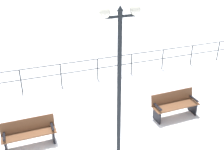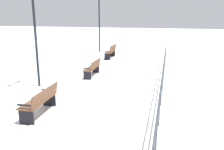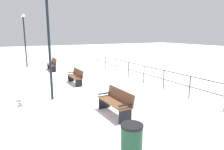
{
  "view_description": "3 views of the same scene",
  "coord_description": "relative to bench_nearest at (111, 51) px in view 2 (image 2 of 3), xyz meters",
  "views": [
    {
      "loc": [
        7.01,
        -2.5,
        5.63
      ],
      "look_at": [
        -2.09,
        0.9,
        0.95
      ],
      "focal_mm": 44.49,
      "sensor_mm": 36.0,
      "label": 1
    },
    {
      "loc": [
        -3.86,
        9.02,
        3.19
      ],
      "look_at": [
        -1.5,
        -1.21,
        0.45
      ],
      "focal_mm": 39.18,
      "sensor_mm": 36.0,
      "label": 2
    },
    {
      "loc": [
        3.32,
        8.48,
        2.83
      ],
      "look_at": [
        -0.91,
        0.56,
        0.99
      ],
      "focal_mm": 32.95,
      "sensor_mm": 36.0,
      "label": 3
    }
  ],
  "objects": [
    {
      "name": "ground_plane",
      "position": [
        -0.01,
        7.44,
        -0.5
      ],
      "size": [
        80.0,
        80.0,
        0.0
      ],
      "primitive_type": "plane",
      "color": "white",
      "rests_on": "ground"
    },
    {
      "name": "bench_nearest",
      "position": [
        0.0,
        0.0,
        0.0
      ],
      "size": [
        0.53,
        1.63,
        0.95
      ],
      "rotation": [
        0.0,
        0.0,
        -0.02
      ],
      "color": "brown",
      "rests_on": "ground"
    },
    {
      "name": "bench_second",
      "position": [
        -0.23,
        4.96,
        -0.05
      ],
      "size": [
        0.48,
        1.59,
        0.83
      ],
      "rotation": [
        0.0,
        0.0,
        -0.0
      ],
      "color": "brown",
      "rests_on": "ground"
    },
    {
      "name": "bench_third",
      "position": [
        -0.05,
        9.92,
        -0.03
      ],
      "size": [
        0.6,
        1.68,
        0.88
      ],
      "rotation": [
        0.0,
        0.0,
        0.02
      ],
      "color": "brown",
      "rests_on": "ground"
    },
    {
      "name": "lamppost_near",
      "position": [
        1.57,
        -2.57,
        2.39
      ],
      "size": [
        0.23,
        1.08,
        4.33
      ],
      "color": "black",
      "rests_on": "ground"
    },
    {
      "name": "lamppost_middle",
      "position": [
        1.57,
        7.15,
        2.61
      ],
      "size": [
        0.25,
        0.95,
        4.43
      ],
      "color": "black",
      "rests_on": "ground"
    },
    {
      "name": "waterfront_railing",
      "position": [
        -3.73,
        7.44,
        0.19
      ],
      "size": [
        0.05,
        18.11,
        1.03
      ],
      "color": "#383D42",
      "rests_on": "ground"
    }
  ]
}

